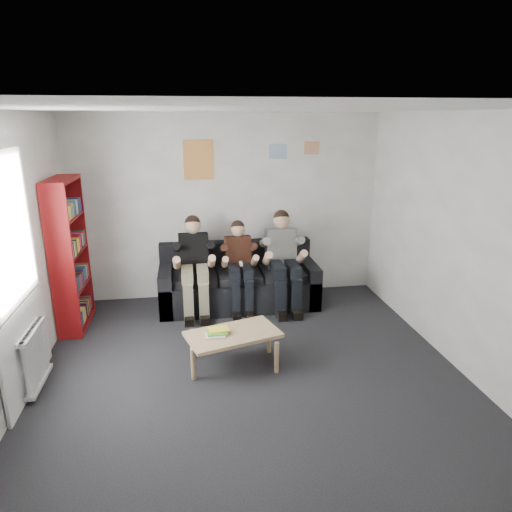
{
  "coord_description": "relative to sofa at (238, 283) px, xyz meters",
  "views": [
    {
      "loc": [
        -0.6,
        -4.13,
        2.63
      ],
      "look_at": [
        0.24,
        1.3,
        0.95
      ],
      "focal_mm": 32.0,
      "sensor_mm": 36.0,
      "label": 1
    }
  ],
  "objects": [
    {
      "name": "room_shell",
      "position": [
        -0.1,
        -2.08,
        1.04
      ],
      "size": [
        5.0,
        5.0,
        5.0
      ],
      "color": "black",
      "rests_on": "ground"
    },
    {
      "name": "sofa",
      "position": [
        0.0,
        0.0,
        0.0
      ],
      "size": [
        2.24,
        0.92,
        0.87
      ],
      "color": "black",
      "rests_on": "ground"
    },
    {
      "name": "bookshelf",
      "position": [
        -2.18,
        -0.4,
        0.65
      ],
      "size": [
        0.29,
        0.87,
        1.93
      ],
      "rotation": [
        0.0,
        0.0,
        -0.01
      ],
      "color": "maroon",
      "rests_on": "ground"
    },
    {
      "name": "coffee_table",
      "position": [
        -0.26,
        -1.74,
        0.03
      ],
      "size": [
        0.98,
        0.54,
        0.39
      ],
      "rotation": [
        0.0,
        0.0,
        0.3
      ],
      "color": "tan",
      "rests_on": "ground"
    },
    {
      "name": "game_cases",
      "position": [
        -0.43,
        -1.75,
        0.11
      ],
      "size": [
        0.26,
        0.22,
        0.05
      ],
      "rotation": [
        0.0,
        0.0,
        -0.01
      ],
      "color": "white",
      "rests_on": "coffee_table"
    },
    {
      "name": "person_left",
      "position": [
        -0.62,
        -0.2,
        0.36
      ],
      "size": [
        0.41,
        0.87,
        1.34
      ],
      "rotation": [
        0.0,
        0.0,
        0.04
      ],
      "color": "black",
      "rests_on": "sofa"
    },
    {
      "name": "person_middle",
      "position": [
        0.0,
        -0.2,
        0.32
      ],
      "size": [
        0.36,
        0.77,
        1.25
      ],
      "rotation": [
        0.0,
        0.0,
        0.05
      ],
      "color": "#4C2619",
      "rests_on": "sofa"
    },
    {
      "name": "person_right",
      "position": [
        0.62,
        -0.21,
        0.37
      ],
      "size": [
        0.42,
        0.91,
        1.38
      ],
      "rotation": [
        0.0,
        0.0,
        0.03
      ],
      "color": "silver",
      "rests_on": "sofa"
    },
    {
      "name": "radiator",
      "position": [
        -2.25,
        -1.88,
        0.04
      ],
      "size": [
        0.1,
        0.64,
        0.6
      ],
      "color": "silver",
      "rests_on": "ground"
    },
    {
      "name": "window",
      "position": [
        -2.32,
        -1.88,
        0.72
      ],
      "size": [
        0.05,
        1.3,
        2.36
      ],
      "color": "white",
      "rests_on": "room_shell"
    },
    {
      "name": "poster_large",
      "position": [
        -0.5,
        0.41,
        1.74
      ],
      "size": [
        0.42,
        0.01,
        0.55
      ],
      "primitive_type": "cube",
      "color": "gold",
      "rests_on": "room_shell"
    },
    {
      "name": "poster_blue",
      "position": [
        0.65,
        0.41,
        1.84
      ],
      "size": [
        0.25,
        0.01,
        0.2
      ],
      "primitive_type": "cube",
      "color": "#3A79C6",
      "rests_on": "room_shell"
    },
    {
      "name": "poster_pink",
      "position": [
        1.15,
        0.41,
        1.89
      ],
      "size": [
        0.22,
        0.01,
        0.18
      ],
      "primitive_type": "cube",
      "color": "#C63E84",
      "rests_on": "room_shell"
    },
    {
      "name": "poster_sign",
      "position": [
        -1.1,
        0.41,
        1.94
      ],
      "size": [
        0.2,
        0.01,
        0.14
      ],
      "primitive_type": "cube",
      "color": "silver",
      "rests_on": "room_shell"
    }
  ]
}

